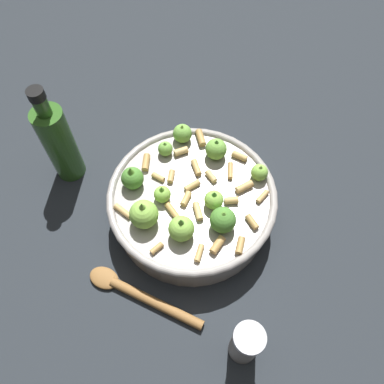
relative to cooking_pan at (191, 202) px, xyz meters
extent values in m
plane|color=#23282D|center=(0.00, 0.00, -0.04)|extent=(2.40, 2.40, 0.00)
cylinder|color=#9E9993|center=(0.00, 0.00, -0.01)|extent=(0.28, 0.28, 0.07)
torus|color=#9E9993|center=(0.00, 0.00, 0.02)|extent=(0.29, 0.29, 0.01)
sphere|color=#8CC64C|center=(-0.01, 0.04, 0.04)|extent=(0.03, 0.03, 0.03)
cone|color=#4C8933|center=(-0.01, 0.04, 0.06)|extent=(0.01, 0.01, 0.01)
sphere|color=#4C8933|center=(0.01, 0.08, 0.04)|extent=(0.04, 0.04, 0.04)
cone|color=#609E38|center=(0.01, 0.08, 0.06)|extent=(0.02, 0.02, 0.01)
sphere|color=#8CC64C|center=(-0.11, 0.06, 0.04)|extent=(0.03, 0.03, 0.03)
cone|color=#8CC64C|center=(-0.11, 0.06, 0.05)|extent=(0.01, 0.01, 0.01)
sphere|color=#75B247|center=(-0.09, -0.03, 0.04)|extent=(0.04, 0.04, 0.04)
cone|color=#4C8933|center=(-0.09, -0.03, 0.06)|extent=(0.02, 0.02, 0.01)
sphere|color=#8CC64C|center=(0.06, 0.04, 0.04)|extent=(0.04, 0.04, 0.04)
cone|color=#609E38|center=(0.06, 0.04, 0.07)|extent=(0.02, 0.02, 0.02)
sphere|color=#8CC64C|center=(0.09, -0.02, 0.05)|extent=(0.05, 0.05, 0.05)
cone|color=#8CC64C|center=(0.09, -0.02, 0.07)|extent=(0.02, 0.02, 0.02)
sphere|color=#8CC64C|center=(0.04, -0.03, 0.04)|extent=(0.03, 0.03, 0.03)
cone|color=#609E38|center=(0.04, -0.03, 0.05)|extent=(0.01, 0.01, 0.01)
sphere|color=#4C8933|center=(0.05, -0.09, 0.04)|extent=(0.04, 0.04, 0.04)
cone|color=#609E38|center=(0.05, -0.09, 0.06)|extent=(0.02, 0.02, 0.02)
sphere|color=#75B247|center=(-0.03, -0.09, 0.04)|extent=(0.03, 0.03, 0.03)
cone|color=#609E38|center=(-0.03, -0.09, 0.05)|extent=(0.01, 0.01, 0.01)
sphere|color=#75B247|center=(-0.08, -0.10, 0.04)|extent=(0.03, 0.03, 0.03)
cone|color=#8CC64C|center=(-0.08, -0.10, 0.06)|extent=(0.01, 0.01, 0.01)
cylinder|color=tan|center=(-0.07, 0.06, 0.03)|extent=(0.03, 0.02, 0.01)
cylinder|color=tan|center=(-0.03, 0.11, 0.03)|extent=(0.02, 0.03, 0.01)
cylinder|color=tan|center=(-0.08, 0.02, 0.03)|extent=(0.03, 0.03, 0.01)
cylinder|color=tan|center=(0.05, 0.00, 0.03)|extent=(0.02, 0.04, 0.01)
cylinder|color=tan|center=(0.01, -0.10, 0.03)|extent=(0.03, 0.03, 0.01)
cylinder|color=tan|center=(0.04, 0.09, 0.03)|extent=(0.03, 0.02, 0.01)
cylinder|color=tan|center=(-0.10, -0.07, 0.03)|extent=(0.03, 0.04, 0.01)
cylinder|color=tan|center=(0.01, 0.00, 0.03)|extent=(0.03, 0.02, 0.01)
cylinder|color=tan|center=(0.00, -0.05, 0.03)|extent=(0.03, 0.02, 0.01)
cylinder|color=tan|center=(-0.05, 0.00, 0.03)|extent=(0.02, 0.03, 0.01)
cylinder|color=tan|center=(0.02, -0.06, 0.03)|extent=(0.01, 0.02, 0.01)
cylinder|color=tan|center=(0.07, 0.08, 0.03)|extent=(0.03, 0.02, 0.01)
cylinder|color=tan|center=(-0.04, 0.06, 0.03)|extent=(0.03, 0.02, 0.01)
cylinder|color=tan|center=(0.11, 0.03, 0.03)|extent=(0.02, 0.01, 0.01)
cylinder|color=tan|center=(0.10, -0.06, 0.03)|extent=(0.01, 0.03, 0.01)
cylinder|color=tan|center=(-0.05, -0.07, 0.03)|extent=(0.03, 0.02, 0.01)
cylinder|color=tan|center=(0.02, 0.03, 0.03)|extent=(0.03, 0.03, 0.01)
cylinder|color=tan|center=(-0.01, -0.01, 0.03)|extent=(0.03, 0.02, 0.01)
cylinder|color=tan|center=(-0.08, 0.09, 0.03)|extent=(0.03, 0.01, 0.01)
cylinder|color=tan|center=(0.02, 0.12, 0.03)|extent=(0.03, 0.02, 0.01)
cylinder|color=tan|center=(-0.12, 0.01, 0.03)|extent=(0.02, 0.03, 0.01)
cylinder|color=tan|center=(-0.04, -0.03, 0.03)|extent=(0.02, 0.03, 0.01)
cylinder|color=gray|center=(0.12, 0.22, 0.00)|extent=(0.04, 0.04, 0.09)
cylinder|color=silver|center=(0.12, 0.22, 0.05)|extent=(0.04, 0.04, 0.01)
cylinder|color=#336023|center=(0.09, -0.24, 0.04)|extent=(0.06, 0.06, 0.16)
cylinder|color=#336023|center=(0.09, -0.24, 0.14)|extent=(0.02, 0.02, 0.04)
cylinder|color=black|center=(0.09, -0.24, 0.16)|extent=(0.03, 0.03, 0.02)
cylinder|color=olive|center=(0.16, 0.07, -0.04)|extent=(0.07, 0.16, 0.02)
ellipsoid|color=olive|center=(0.19, -0.02, -0.04)|extent=(0.05, 0.06, 0.01)
camera|label=1|loc=(0.24, 0.23, 0.59)|focal=36.01mm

